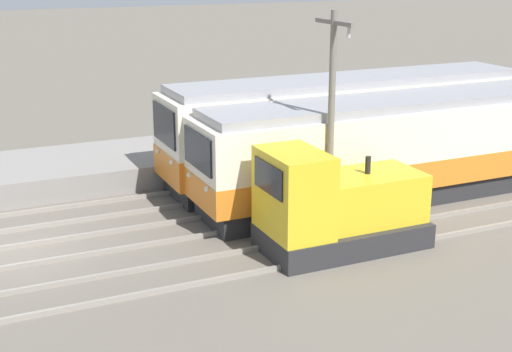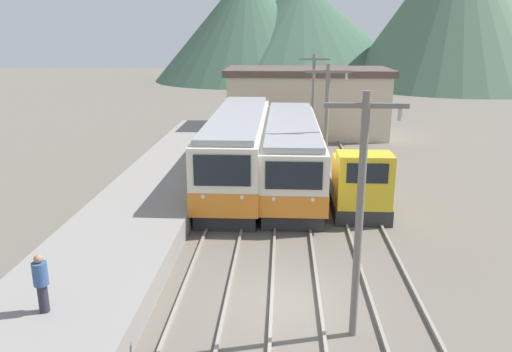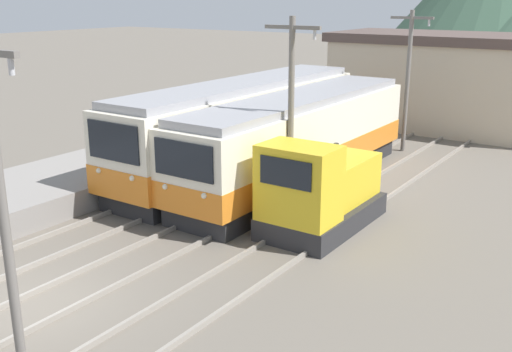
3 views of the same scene
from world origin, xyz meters
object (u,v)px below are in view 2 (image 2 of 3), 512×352
object	(u,v)px
catenary_mast_near	(360,209)
person_on_platform	(41,281)
commuter_train_center	(291,155)
catenary_mast_far	(313,100)
shunting_locomotive	(358,185)
commuter_train_left	(238,152)
catenary_mast_mid	(326,130)

from	to	relation	value
catenary_mast_near	person_on_platform	distance (m)	8.34
commuter_train_center	catenary_mast_far	xyz separation A→B (m)	(1.51, 7.34, 1.95)
catenary_mast_far	person_on_platform	xyz separation A→B (m)	(-8.10, -21.69, -1.85)
shunting_locomotive	person_on_platform	world-z (taller)	shunting_locomotive
commuter_train_left	commuter_train_center	world-z (taller)	commuter_train_left
catenary_mast_mid	person_on_platform	world-z (taller)	catenary_mast_mid
catenary_mast_mid	catenary_mast_near	bearing A→B (deg)	-90.00
catenary_mast_near	catenary_mast_far	size ratio (longest dim) A/B	1.00
commuter_train_center	shunting_locomotive	world-z (taller)	commuter_train_center
commuter_train_left	person_on_platform	world-z (taller)	commuter_train_left
commuter_train_left	catenary_mast_mid	bearing A→B (deg)	-37.52
catenary_mast_far	catenary_mast_near	bearing A→B (deg)	-90.00
catenary_mast_mid	catenary_mast_far	xyz separation A→B (m)	(0.00, 10.49, 0.00)
catenary_mast_mid	catenary_mast_far	distance (m)	10.49
catenary_mast_near	catenary_mast_mid	bearing A→B (deg)	90.00
commuter_train_center	catenary_mast_near	xyz separation A→B (m)	(1.51, -13.64, 1.95)
shunting_locomotive	catenary_mast_far	bearing A→B (deg)	97.63
catenary_mast_near	catenary_mast_mid	distance (m)	10.49
shunting_locomotive	person_on_platform	size ratio (longest dim) A/B	2.94
commuter_train_left	catenary_mast_far	world-z (taller)	catenary_mast_far
commuter_train_left	person_on_platform	xyz separation A→B (m)	(-3.79, -14.51, -0.03)
commuter_train_center	shunting_locomotive	xyz separation A→B (m)	(3.00, -3.80, -0.43)
commuter_train_left	catenary_mast_near	bearing A→B (deg)	-72.66
commuter_train_left	shunting_locomotive	bearing A→B (deg)	-34.34
catenary_mast_far	commuter_train_center	bearing A→B (deg)	-101.61
commuter_train_left	catenary_mast_mid	world-z (taller)	catenary_mast_mid
commuter_train_left	catenary_mast_mid	size ratio (longest dim) A/B	2.19
catenary_mast_near	person_on_platform	world-z (taller)	catenary_mast_near
commuter_train_center	catenary_mast_near	bearing A→B (deg)	-83.69
shunting_locomotive	catenary_mast_mid	size ratio (longest dim) A/B	0.72
commuter_train_left	shunting_locomotive	world-z (taller)	commuter_train_left
shunting_locomotive	person_on_platform	bearing A→B (deg)	-132.27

